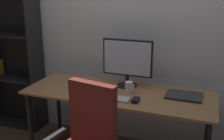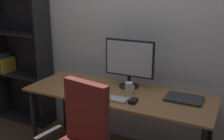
{
  "view_description": "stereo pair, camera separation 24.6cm",
  "coord_description": "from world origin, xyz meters",
  "px_view_note": "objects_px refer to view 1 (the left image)",
  "views": [
    {
      "loc": [
        0.77,
        -2.25,
        1.68
      ],
      "look_at": [
        -0.05,
        -0.03,
        0.96
      ],
      "focal_mm": 43.22,
      "sensor_mm": 36.0,
      "label": 1
    },
    {
      "loc": [
        1.0,
        -2.15,
        1.68
      ],
      "look_at": [
        -0.05,
        -0.03,
        0.96
      ],
      "focal_mm": 43.22,
      "sensor_mm": 36.0,
      "label": 2
    }
  ],
  "objects_px": {
    "monitor": "(127,60)",
    "laptop": "(184,96)",
    "coffee_mug": "(129,88)",
    "bookshelf": "(11,57)",
    "keyboard": "(114,98)",
    "desk": "(118,100)",
    "mouse": "(136,100)"
  },
  "relations": [
    {
      "from": "desk",
      "to": "laptop",
      "type": "height_order",
      "value": "laptop"
    },
    {
      "from": "keyboard",
      "to": "laptop",
      "type": "xyz_separation_m",
      "value": [
        0.58,
        0.27,
        0.0
      ]
    },
    {
      "from": "laptop",
      "to": "bookshelf",
      "type": "bearing_deg",
      "value": 173.92
    },
    {
      "from": "desk",
      "to": "keyboard",
      "type": "height_order",
      "value": "keyboard"
    },
    {
      "from": "coffee_mug",
      "to": "laptop",
      "type": "relative_size",
      "value": 0.34
    },
    {
      "from": "keyboard",
      "to": "bookshelf",
      "type": "height_order",
      "value": "bookshelf"
    },
    {
      "from": "coffee_mug",
      "to": "bookshelf",
      "type": "distance_m",
      "value": 1.65
    },
    {
      "from": "bookshelf",
      "to": "mouse",
      "type": "bearing_deg",
      "value": -15.93
    },
    {
      "from": "keyboard",
      "to": "mouse",
      "type": "relative_size",
      "value": 3.02
    },
    {
      "from": "monitor",
      "to": "keyboard",
      "type": "bearing_deg",
      "value": -91.75
    },
    {
      "from": "monitor",
      "to": "keyboard",
      "type": "height_order",
      "value": "monitor"
    },
    {
      "from": "desk",
      "to": "bookshelf",
      "type": "relative_size",
      "value": 1.01
    },
    {
      "from": "monitor",
      "to": "coffee_mug",
      "type": "relative_size",
      "value": 4.55
    },
    {
      "from": "mouse",
      "to": "coffee_mug",
      "type": "distance_m",
      "value": 0.21
    },
    {
      "from": "desk",
      "to": "laptop",
      "type": "bearing_deg",
      "value": 8.93
    },
    {
      "from": "keyboard",
      "to": "coffee_mug",
      "type": "bearing_deg",
      "value": 66.56
    },
    {
      "from": "mouse",
      "to": "keyboard",
      "type": "bearing_deg",
      "value": -177.72
    },
    {
      "from": "laptop",
      "to": "bookshelf",
      "type": "distance_m",
      "value": 2.12
    },
    {
      "from": "keyboard",
      "to": "bookshelf",
      "type": "relative_size",
      "value": 0.16
    },
    {
      "from": "laptop",
      "to": "desk",
      "type": "bearing_deg",
      "value": -170.75
    },
    {
      "from": "desk",
      "to": "monitor",
      "type": "bearing_deg",
      "value": 80.59
    },
    {
      "from": "monitor",
      "to": "laptop",
      "type": "height_order",
      "value": "monitor"
    },
    {
      "from": "coffee_mug",
      "to": "laptop",
      "type": "height_order",
      "value": "coffee_mug"
    },
    {
      "from": "coffee_mug",
      "to": "keyboard",
      "type": "bearing_deg",
      "value": -114.29
    },
    {
      "from": "monitor",
      "to": "keyboard",
      "type": "xyz_separation_m",
      "value": [
        -0.01,
        -0.36,
        -0.26
      ]
    },
    {
      "from": "desk",
      "to": "bookshelf",
      "type": "distance_m",
      "value": 1.56
    },
    {
      "from": "coffee_mug",
      "to": "bookshelf",
      "type": "height_order",
      "value": "bookshelf"
    },
    {
      "from": "monitor",
      "to": "mouse",
      "type": "height_order",
      "value": "monitor"
    },
    {
      "from": "keyboard",
      "to": "laptop",
      "type": "distance_m",
      "value": 0.64
    },
    {
      "from": "keyboard",
      "to": "coffee_mug",
      "type": "xyz_separation_m",
      "value": [
        0.08,
        0.19,
        0.05
      ]
    },
    {
      "from": "coffee_mug",
      "to": "bookshelf",
      "type": "relative_size",
      "value": 0.06
    },
    {
      "from": "desk",
      "to": "keyboard",
      "type": "distance_m",
      "value": 0.2
    }
  ]
}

